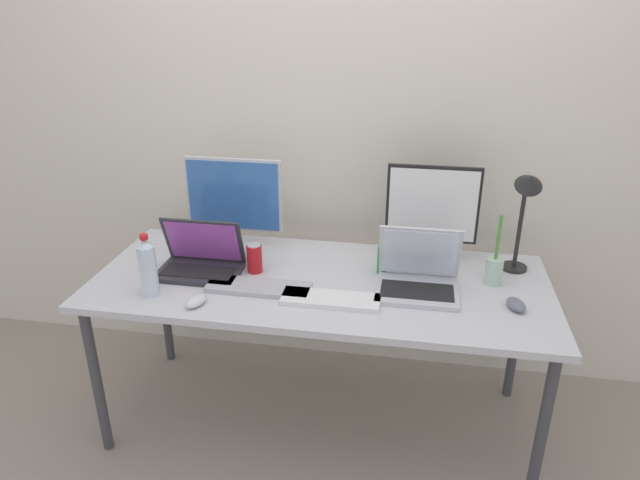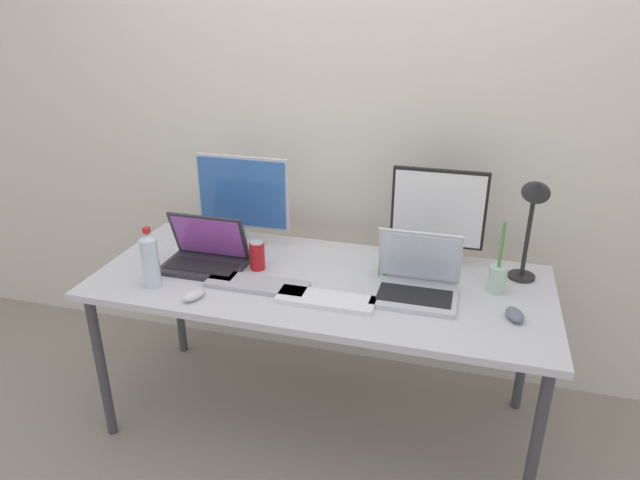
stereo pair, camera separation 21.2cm
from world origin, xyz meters
TOP-DOWN VIEW (x-y plane):
  - ground_plane at (0.00, 0.00)m, footprint 16.00×16.00m
  - wall_back at (0.00, 0.59)m, footprint 7.00×0.08m
  - work_desk at (0.00, 0.00)m, footprint 1.90×0.79m
  - monitor_left at (-0.45, 0.26)m, footprint 0.45×0.21m
  - monitor_center at (0.45, 0.26)m, footprint 0.40×0.18m
  - laptop_silver at (-0.51, -0.01)m, footprint 0.35×0.23m
  - laptop_secondary at (0.40, -0.02)m, footprint 0.33×0.26m
  - keyboard_main at (0.07, -0.18)m, footprint 0.38×0.13m
  - keyboard_aux at (-0.23, -0.13)m, footprint 0.42×0.13m
  - mouse_by_keyboard at (-0.43, -0.29)m, footprint 0.09×0.12m
  - mouse_by_laptop at (0.77, -0.11)m, footprint 0.09×0.12m
  - water_bottle at (-0.64, -0.24)m, footprint 0.07×0.07m
  - soda_can_near_keyboard at (-0.29, 0.02)m, footprint 0.07×0.07m
  - soda_can_by_laptop at (0.26, 0.11)m, footprint 0.07×0.07m
  - bamboo_vase at (0.71, 0.09)m, footprint 0.07×0.07m
  - desk_lamp at (0.81, 0.20)m, footprint 0.11×0.18m

SIDE VIEW (x-z plane):
  - ground_plane at x=0.00m, z-range 0.00..0.00m
  - work_desk at x=0.00m, z-range 0.31..1.05m
  - keyboard_main at x=0.07m, z-range 0.74..0.76m
  - keyboard_aux at x=-0.23m, z-range 0.74..0.76m
  - mouse_by_keyboard at x=-0.43m, z-range 0.74..0.78m
  - mouse_by_laptop at x=0.77m, z-range 0.74..0.78m
  - laptop_silver at x=-0.51m, z-range 0.68..0.91m
  - laptop_secondary at x=0.40m, z-range 0.67..0.93m
  - soda_can_near_keyboard at x=-0.29m, z-range 0.74..0.87m
  - soda_can_by_laptop at x=0.26m, z-range 0.74..0.87m
  - bamboo_vase at x=0.71m, z-range 0.65..0.96m
  - water_bottle at x=-0.64m, z-range 0.73..0.99m
  - monitor_left at x=-0.45m, z-range 0.75..1.18m
  - monitor_center at x=0.45m, z-range 0.76..1.20m
  - desk_lamp at x=0.81m, z-range 0.83..1.30m
  - wall_back at x=0.00m, z-range 0.00..2.60m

